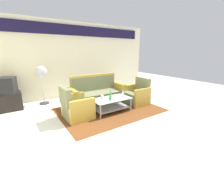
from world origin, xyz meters
The scene contains 13 objects.
ground_plane centered at (0.00, 0.00, 0.00)m, with size 14.00×14.00×0.00m, color white.
wall_back centered at (0.00, 3.05, 1.48)m, with size 6.52×0.19×2.80m.
rug centered at (0.14, 0.90, 0.01)m, with size 2.92×2.11×0.01m, color brown.
couch centered at (0.08, 1.56, 0.32)m, with size 1.81×0.76×0.96m.
armchair_left centered at (-0.91, 0.89, 0.29)m, with size 0.71×0.77×0.85m.
armchair_right centered at (1.19, 0.87, 0.29)m, with size 0.70×0.76×0.85m.
coffee_table centered at (0.09, 0.72, 0.27)m, with size 1.10×0.60×0.40m.
bottle_clear centered at (0.39, 0.58, 0.50)m, with size 0.08×0.08×0.23m.
bottle_green centered at (-0.02, 0.62, 0.51)m, with size 0.07×0.07×0.28m.
cup centered at (-0.13, 0.87, 0.46)m, with size 0.08×0.08×0.10m, color silver.
tv_stand centered at (-2.43, 2.55, 0.26)m, with size 0.80×0.50×0.52m, color black.
television centered at (-2.43, 2.55, 0.76)m, with size 0.70×0.60×0.48m.
pedestal_fan centered at (-1.39, 2.60, 1.01)m, with size 0.36×0.36×1.27m.
Camera 1 is at (-2.19, -2.72, 1.72)m, focal length 24.26 mm.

